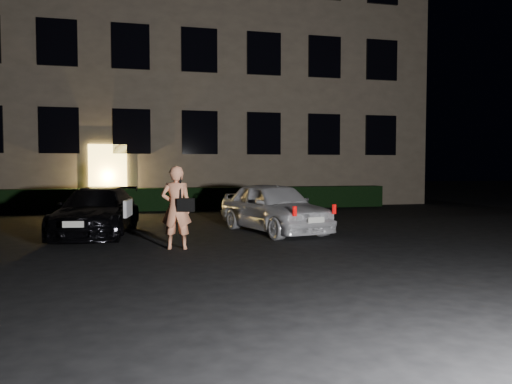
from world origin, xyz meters
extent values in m
plane|color=black|center=(0.00, 0.00, 0.00)|extent=(80.00, 80.00, 0.00)
cube|color=#6A5B4B|center=(0.00, 15.00, 6.00)|extent=(20.00, 8.00, 12.00)
cube|color=#FDD157|center=(-3.50, 10.94, 1.25)|extent=(1.40, 0.10, 2.50)
cube|color=black|center=(-5.20, 10.94, 3.00)|extent=(1.40, 0.10, 1.70)
cube|color=black|center=(-2.60, 10.94, 3.00)|extent=(1.40, 0.10, 1.70)
cube|color=black|center=(0.00, 10.94, 3.00)|extent=(1.40, 0.10, 1.70)
cube|color=black|center=(2.60, 10.94, 3.00)|extent=(1.40, 0.10, 1.70)
cube|color=black|center=(5.20, 10.94, 3.00)|extent=(1.40, 0.10, 1.70)
cube|color=black|center=(7.80, 10.94, 3.00)|extent=(1.40, 0.10, 1.70)
cube|color=black|center=(-5.20, 10.94, 6.20)|extent=(1.40, 0.10, 1.70)
cube|color=black|center=(-2.60, 10.94, 6.20)|extent=(1.40, 0.10, 1.70)
cube|color=black|center=(0.00, 10.94, 6.20)|extent=(1.40, 0.10, 1.70)
cube|color=black|center=(2.60, 10.94, 6.20)|extent=(1.40, 0.10, 1.70)
cube|color=black|center=(5.20, 10.94, 6.20)|extent=(1.40, 0.10, 1.70)
cube|color=black|center=(7.80, 10.94, 6.20)|extent=(1.40, 0.10, 1.70)
cube|color=black|center=(0.00, 10.50, 0.42)|extent=(15.00, 0.70, 0.85)
imported|color=black|center=(-3.41, 3.95, 0.58)|extent=(2.20, 4.18, 1.15)
cube|color=white|center=(-2.66, 3.10, 0.71)|extent=(0.20, 0.83, 0.38)
cube|color=silver|center=(-3.72, 1.92, 0.50)|extent=(0.42, 0.10, 0.13)
imported|color=silver|center=(0.93, 3.46, 0.64)|extent=(2.44, 4.04, 1.29)
cube|color=red|center=(0.88, 1.59, 0.70)|extent=(0.09, 0.07, 0.21)
cube|color=red|center=(1.91, 1.86, 0.70)|extent=(0.09, 0.07, 0.21)
cube|color=silver|center=(1.41, 1.68, 0.49)|extent=(0.42, 0.15, 0.13)
imported|color=#FF9B6E|center=(-1.69, 1.43, 0.84)|extent=(0.69, 0.52, 1.69)
cube|color=black|center=(-1.50, 1.28, 0.91)|extent=(0.37, 0.22, 0.27)
cube|color=black|center=(-1.61, 1.34, 1.29)|extent=(0.05, 0.06, 0.52)
camera|label=1|loc=(-2.48, -8.72, 1.69)|focal=35.00mm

